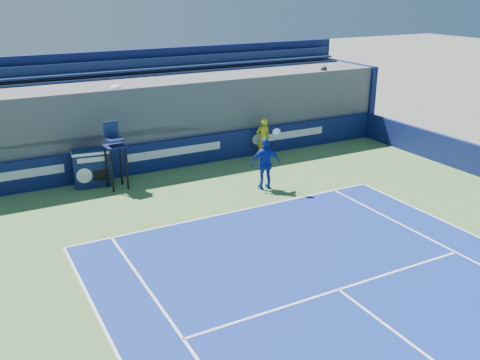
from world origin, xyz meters
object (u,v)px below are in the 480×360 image
ball_person (263,138)px  match_clock (91,167)px  tennis_player (266,164)px  umpire_chair (115,149)px

ball_person → match_clock: 7.36m
ball_person → tennis_player: size_ratio=0.68×
umpire_chair → tennis_player: 5.47m
ball_person → match_clock: bearing=5.2°
ball_person → umpire_chair: 6.68m
ball_person → match_clock: (-7.36, 0.03, -0.15)m
umpire_chair → ball_person: bearing=5.8°
match_clock → tennis_player: tennis_player is taller
umpire_chair → match_clock: bearing=136.6°
umpire_chair → tennis_player: (4.76, -2.63, -0.55)m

